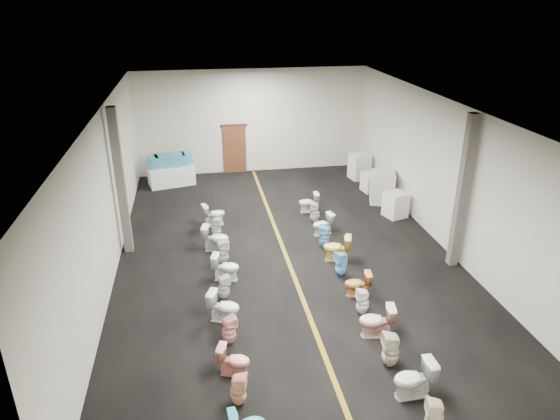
{
  "coord_description": "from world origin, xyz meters",
  "views": [
    {
      "loc": [
        -2.5,
        -13.39,
        7.34
      ],
      "look_at": [
        0.02,
        1.0,
        1.02
      ],
      "focal_mm": 32.0,
      "sensor_mm": 36.0,
      "label": 1
    }
  ],
  "objects_px": {
    "toilet_left_3": "(229,330)",
    "toilet_left_7": "(222,252)",
    "toilet_left_8": "(215,238)",
    "toilet_left_2": "(234,360)",
    "toilet_right_2": "(391,350)",
    "toilet_left_4": "(224,307)",
    "toilet_right_4": "(363,302)",
    "toilet_right_8": "(325,237)",
    "appliance_crate_d": "(359,166)",
    "toilet_left_6": "(226,267)",
    "display_table": "(171,175)",
    "appliance_crate_c": "(371,182)",
    "appliance_crate_b": "(382,187)",
    "toilet_right_11": "(309,202)",
    "toilet_right_5": "(358,284)",
    "toilet_right_7": "(337,248)",
    "bathtub": "(170,160)",
    "toilet_left_10": "(214,214)",
    "toilet_right_10": "(315,212)",
    "toilet_right_0": "(435,416)",
    "toilet_right_9": "(323,224)",
    "toilet_right_1": "(414,379)",
    "toilet_left_1": "(238,390)",
    "appliance_crate_a": "(396,205)",
    "toilet_left_9": "(216,227)",
    "toilet_right_6": "(341,264)",
    "toilet_right_3": "(377,321)",
    "toilet_left_5": "(224,287)"
  },
  "relations": [
    {
      "from": "toilet_left_1",
      "to": "toilet_right_6",
      "type": "bearing_deg",
      "value": -23.44
    },
    {
      "from": "toilet_right_2",
      "to": "toilet_left_4",
      "type": "bearing_deg",
      "value": -119.81
    },
    {
      "from": "display_table",
      "to": "toilet_right_4",
      "type": "xyz_separation_m",
      "value": [
        4.9,
        -10.25,
        -0.05
      ]
    },
    {
      "from": "toilet_right_1",
      "to": "toilet_right_10",
      "type": "bearing_deg",
      "value": 178.4
    },
    {
      "from": "appliance_crate_d",
      "to": "appliance_crate_c",
      "type": "bearing_deg",
      "value": -90.0
    },
    {
      "from": "appliance_crate_c",
      "to": "toilet_left_3",
      "type": "distance_m",
      "value": 10.8
    },
    {
      "from": "toilet_left_2",
      "to": "toilet_left_3",
      "type": "relative_size",
      "value": 0.97
    },
    {
      "from": "toilet_left_10",
      "to": "toilet_right_6",
      "type": "distance_m",
      "value": 5.25
    },
    {
      "from": "toilet_right_5",
      "to": "toilet_right_7",
      "type": "height_order",
      "value": "toilet_right_7"
    },
    {
      "from": "toilet_left_9",
      "to": "toilet_right_11",
      "type": "distance_m",
      "value": 3.76
    },
    {
      "from": "bathtub",
      "to": "toilet_right_1",
      "type": "xyz_separation_m",
      "value": [
        4.99,
        -13.09,
        -0.65
      ]
    },
    {
      "from": "appliance_crate_d",
      "to": "toilet_left_8",
      "type": "distance_m",
      "value": 8.57
    },
    {
      "from": "appliance_crate_c",
      "to": "toilet_right_4",
      "type": "xyz_separation_m",
      "value": [
        -3.08,
        -8.08,
        -0.03
      ]
    },
    {
      "from": "appliance_crate_d",
      "to": "toilet_right_3",
      "type": "bearing_deg",
      "value": -106.15
    },
    {
      "from": "toilet_left_6",
      "to": "toilet_left_7",
      "type": "xyz_separation_m",
      "value": [
        -0.04,
        0.85,
        0.01
      ]
    },
    {
      "from": "appliance_crate_b",
      "to": "toilet_right_5",
      "type": "bearing_deg",
      "value": -115.84
    },
    {
      "from": "toilet_right_5",
      "to": "toilet_right_7",
      "type": "distance_m",
      "value": 1.93
    },
    {
      "from": "appliance_crate_d",
      "to": "toilet_left_1",
      "type": "height_order",
      "value": "appliance_crate_d"
    },
    {
      "from": "toilet_left_5",
      "to": "toilet_left_7",
      "type": "height_order",
      "value": "toilet_left_7"
    },
    {
      "from": "appliance_crate_d",
      "to": "toilet_right_7",
      "type": "xyz_separation_m",
      "value": [
        -2.96,
        -6.88,
        -0.13
      ]
    },
    {
      "from": "display_table",
      "to": "bathtub",
      "type": "relative_size",
      "value": 1.0
    },
    {
      "from": "display_table",
      "to": "appliance_crate_c",
      "type": "xyz_separation_m",
      "value": [
        7.98,
        -2.16,
        -0.03
      ]
    },
    {
      "from": "toilet_left_7",
      "to": "toilet_right_2",
      "type": "distance_m",
      "value": 5.97
    },
    {
      "from": "toilet_left_10",
      "to": "toilet_right_10",
      "type": "relative_size",
      "value": 1.06
    },
    {
      "from": "display_table",
      "to": "toilet_left_10",
      "type": "relative_size",
      "value": 2.29
    },
    {
      "from": "appliance_crate_c",
      "to": "toilet_left_1",
      "type": "relative_size",
      "value": 1.09
    },
    {
      "from": "bathtub",
      "to": "toilet_right_0",
      "type": "relative_size",
      "value": 2.51
    },
    {
      "from": "toilet_left_1",
      "to": "toilet_left_8",
      "type": "distance_m",
      "value": 6.49
    },
    {
      "from": "appliance_crate_b",
      "to": "toilet_left_9",
      "type": "relative_size",
      "value": 1.73
    },
    {
      "from": "toilet_right_6",
      "to": "toilet_left_7",
      "type": "bearing_deg",
      "value": -132.66
    },
    {
      "from": "toilet_right_0",
      "to": "bathtub",
      "type": "bearing_deg",
      "value": -148.39
    },
    {
      "from": "toilet_left_6",
      "to": "toilet_right_4",
      "type": "relative_size",
      "value": 1.08
    },
    {
      "from": "toilet_left_7",
      "to": "toilet_left_8",
      "type": "xyz_separation_m",
      "value": [
        -0.15,
        0.93,
        0.02
      ]
    },
    {
      "from": "toilet_left_3",
      "to": "toilet_left_7",
      "type": "bearing_deg",
      "value": -24.68
    },
    {
      "from": "appliance_crate_c",
      "to": "toilet_right_4",
      "type": "relative_size",
      "value": 1.08
    },
    {
      "from": "toilet_right_2",
      "to": "toilet_right_6",
      "type": "xyz_separation_m",
      "value": [
        0.02,
        3.8,
        -0.04
      ]
    },
    {
      "from": "appliance_crate_a",
      "to": "toilet_left_1",
      "type": "relative_size",
      "value": 1.27
    },
    {
      "from": "toilet_left_4",
      "to": "toilet_left_8",
      "type": "xyz_separation_m",
      "value": [
        -0.0,
        3.71,
        0.02
      ]
    },
    {
      "from": "appliance_crate_b",
      "to": "toilet_right_0",
      "type": "relative_size",
      "value": 1.65
    },
    {
      "from": "toilet_left_3",
      "to": "toilet_right_9",
      "type": "xyz_separation_m",
      "value": [
        3.52,
        5.13,
        0.01
      ]
    },
    {
      "from": "toilet_right_0",
      "to": "toilet_right_2",
      "type": "height_order",
      "value": "toilet_right_2"
    },
    {
      "from": "toilet_right_5",
      "to": "toilet_right_7",
      "type": "bearing_deg",
      "value": -172.03
    },
    {
      "from": "toilet_left_9",
      "to": "appliance_crate_c",
      "type": "bearing_deg",
      "value": -48.85
    },
    {
      "from": "appliance_crate_a",
      "to": "toilet_right_9",
      "type": "relative_size",
      "value": 1.23
    },
    {
      "from": "appliance_crate_a",
      "to": "toilet_right_10",
      "type": "height_order",
      "value": "appliance_crate_a"
    },
    {
      "from": "toilet_right_0",
      "to": "toilet_right_9",
      "type": "height_order",
      "value": "toilet_right_0"
    },
    {
      "from": "bathtub",
      "to": "toilet_left_6",
      "type": "bearing_deg",
      "value": -89.31
    },
    {
      "from": "toilet_left_2",
      "to": "toilet_right_4",
      "type": "height_order",
      "value": "toilet_right_4"
    },
    {
      "from": "toilet_right_4",
      "to": "toilet_right_8",
      "type": "relative_size",
      "value": 0.93
    },
    {
      "from": "appliance_crate_b",
      "to": "toilet_right_11",
      "type": "bearing_deg",
      "value": -171.67
    }
  ]
}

